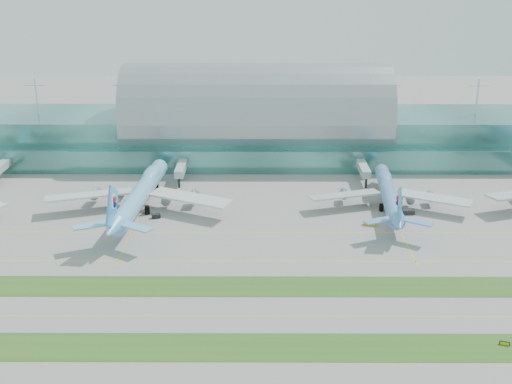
{
  "coord_description": "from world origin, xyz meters",
  "views": [
    {
      "loc": [
        0.81,
        -157.74,
        86.05
      ],
      "look_at": [
        0.0,
        55.0,
        9.0
      ],
      "focal_mm": 45.0,
      "sensor_mm": 36.0,
      "label": 1
    }
  ],
  "objects_px": {
    "airliner_b": "(141,192)",
    "airliner_c": "(389,193)",
    "terminal": "(257,127)",
    "taxiway_sign_east": "(505,343)"
  },
  "relations": [
    {
      "from": "terminal",
      "to": "airliner_b",
      "type": "distance_m",
      "value": 79.89
    },
    {
      "from": "airliner_b",
      "to": "airliner_c",
      "type": "height_order",
      "value": "airliner_b"
    },
    {
      "from": "taxiway_sign_east",
      "to": "terminal",
      "type": "bearing_deg",
      "value": 130.36
    },
    {
      "from": "airliner_b",
      "to": "taxiway_sign_east",
      "type": "xyz_separation_m",
      "value": [
        101.31,
        -88.09,
        -6.13
      ]
    },
    {
      "from": "terminal",
      "to": "airliner_c",
      "type": "height_order",
      "value": "terminal"
    },
    {
      "from": "airliner_b",
      "to": "airliner_c",
      "type": "xyz_separation_m",
      "value": [
        90.61,
        2.2,
        -0.91
      ]
    },
    {
      "from": "airliner_c",
      "to": "taxiway_sign_east",
      "type": "xyz_separation_m",
      "value": [
        10.7,
        -90.29,
        -5.22
      ]
    },
    {
      "from": "airliner_c",
      "to": "taxiway_sign_east",
      "type": "height_order",
      "value": "airliner_c"
    },
    {
      "from": "airliner_c",
      "to": "taxiway_sign_east",
      "type": "bearing_deg",
      "value": -78.13
    },
    {
      "from": "terminal",
      "to": "airliner_b",
      "type": "xyz_separation_m",
      "value": [
        -41.97,
        -67.55,
        -7.6
      ]
    }
  ]
}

